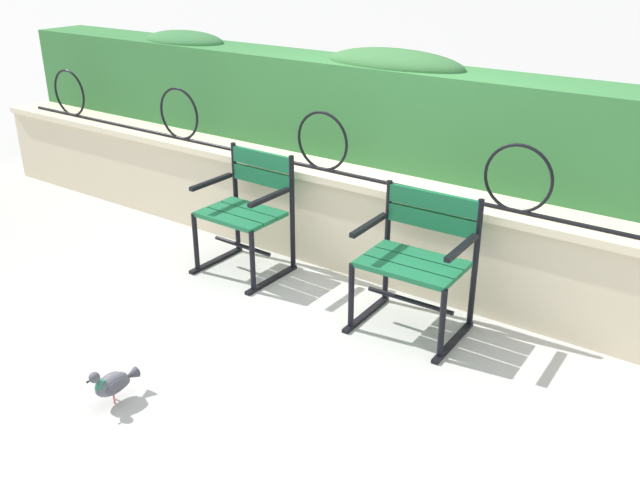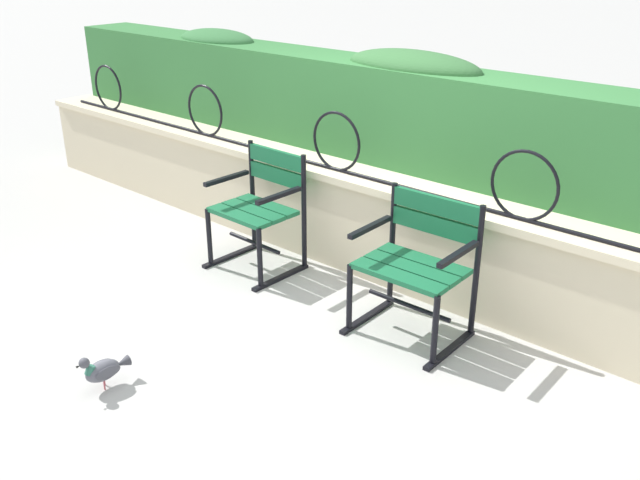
# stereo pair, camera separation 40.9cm
# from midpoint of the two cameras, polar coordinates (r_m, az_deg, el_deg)

# --- Properties ---
(ground_plane) EXTENTS (60.00, 60.00, 0.00)m
(ground_plane) POSITION_cam_midpoint_polar(r_m,az_deg,el_deg) (4.24, -3.98, -7.56)
(ground_plane) COLOR #B7B5AF
(stone_wall) EXTENTS (8.13, 0.41, 0.70)m
(stone_wall) POSITION_cam_midpoint_polar(r_m,az_deg,el_deg) (4.78, 3.12, 0.93)
(stone_wall) COLOR beige
(stone_wall) RESTS_ON ground
(iron_arch_fence) EXTENTS (7.58, 0.02, 0.42)m
(iron_arch_fence) POSITION_cam_midpoint_polar(r_m,az_deg,el_deg) (4.76, -1.32, 7.45)
(iron_arch_fence) COLOR black
(iron_arch_fence) RESTS_ON stone_wall
(hedge_row) EXTENTS (7.97, 0.48, 0.79)m
(hedge_row) POSITION_cam_midpoint_polar(r_m,az_deg,el_deg) (4.89, 6.11, 10.22)
(hedge_row) COLOR #387A3D
(hedge_row) RESTS_ON stone_wall
(park_chair_left) EXTENTS (0.58, 0.53, 0.85)m
(park_chair_left) POSITION_cam_midpoint_polar(r_m,az_deg,el_deg) (4.88, -8.35, 2.55)
(park_chair_left) COLOR #19663D
(park_chair_left) RESTS_ON ground
(park_chair_right) EXTENTS (0.64, 0.54, 0.83)m
(park_chair_right) POSITION_cam_midpoint_polar(r_m,az_deg,el_deg) (4.11, 5.26, -1.43)
(park_chair_right) COLOR #19663D
(park_chair_right) RESTS_ON ground
(pigeon_near_chairs) EXTENTS (0.11, 0.29, 0.22)m
(pigeon_near_chairs) POSITION_cam_midpoint_polar(r_m,az_deg,el_deg) (3.81, -19.74, -11.09)
(pigeon_near_chairs) COLOR #5B5B66
(pigeon_near_chairs) RESTS_ON ground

